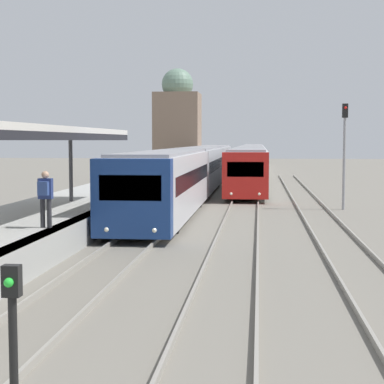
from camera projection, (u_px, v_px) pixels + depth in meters
The scene contains 6 objects.
person_on_platform at pixel (45, 194), 18.68m from camera, with size 0.40×0.40×1.66m.
train_near at pixel (197, 167), 43.51m from camera, with size 2.68×45.54×3.02m.
train_far at pixel (251, 159), 64.36m from camera, with size 2.59×59.04×2.97m.
signal_post_near at pixel (13, 337), 7.22m from camera, with size 0.20×0.21×2.12m.
signal_mast_far at pixel (344, 144), 32.16m from camera, with size 0.28×0.29×5.34m.
distant_domed_building at pixel (178, 128), 57.75m from camera, with size 4.00×4.00×9.93m.
Camera 1 is at (4.17, -3.71, 3.51)m, focal length 60.00 mm.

